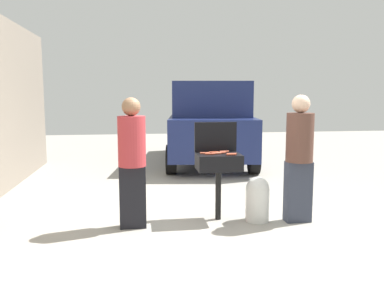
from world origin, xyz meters
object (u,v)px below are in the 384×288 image
at_px(propane_tank, 257,198).
at_px(parked_minivan, 209,122).
at_px(hot_dog_3, 221,153).
at_px(person_right, 299,154).
at_px(hot_dog_5, 205,153).
at_px(hot_dog_6, 232,154).
at_px(person_left, 132,158).
at_px(hot_dog_1, 210,154).
at_px(bbq_grill, 219,164).
at_px(hot_dog_4, 216,153).
at_px(hot_dog_7, 231,154).
at_px(hot_dog_0, 224,152).
at_px(hot_dog_2, 214,152).

distance_m(propane_tank, parked_minivan, 4.76).
distance_m(hot_dog_3, propane_tank, 0.80).
bearing_deg(propane_tank, person_right, -8.31).
relative_size(hot_dog_5, hot_dog_6, 1.00).
xyz_separation_m(hot_dog_6, parked_minivan, (0.56, 4.67, 0.09)).
bearing_deg(propane_tank, person_left, -179.50).
height_order(hot_dog_1, parked_minivan, parked_minivan).
bearing_deg(bbq_grill, hot_dog_4, -143.56).
distance_m(bbq_grill, hot_dog_6, 0.25).
distance_m(propane_tank, person_left, 1.79).
height_order(bbq_grill, hot_dog_1, hot_dog_1).
bearing_deg(hot_dog_4, hot_dog_7, -35.98).
relative_size(bbq_grill, hot_dog_7, 7.09).
xyz_separation_m(hot_dog_0, hot_dog_6, (0.05, -0.23, 0.00)).
distance_m(hot_dog_5, person_left, 1.00).
height_order(hot_dog_7, person_right, person_right).
relative_size(hot_dog_2, hot_dog_3, 1.00).
bearing_deg(hot_dog_5, hot_dog_1, -57.67).
distance_m(hot_dog_4, hot_dog_7, 0.22).
bearing_deg(hot_dog_6, propane_tank, -5.73).
bearing_deg(hot_dog_5, hot_dog_0, 18.35).
height_order(hot_dog_7, propane_tank, hot_dog_7).
height_order(bbq_grill, hot_dog_2, hot_dog_2).
xyz_separation_m(bbq_grill, hot_dog_4, (-0.04, -0.03, 0.16)).
xyz_separation_m(bbq_grill, hot_dog_7, (0.14, -0.15, 0.16)).
xyz_separation_m(hot_dog_5, hot_dog_6, (0.34, -0.13, 0.00)).
bearing_deg(parked_minivan, propane_tank, 95.14).
distance_m(hot_dog_1, parked_minivan, 4.70).
distance_m(bbq_grill, hot_dog_1, 0.22).
height_order(hot_dog_1, hot_dog_5, same).
bearing_deg(hot_dog_7, hot_dog_6, 65.56).
relative_size(hot_dog_0, hot_dog_5, 1.00).
relative_size(hot_dog_1, hot_dog_3, 1.00).
bearing_deg(person_left, parked_minivan, 83.32).
bearing_deg(hot_dog_1, hot_dog_3, 26.82).
bearing_deg(hot_dog_7, hot_dog_4, 144.02).
relative_size(hot_dog_1, propane_tank, 0.21).
bearing_deg(parked_minivan, person_left, 75.81).
relative_size(bbq_grill, hot_dog_1, 7.09).
xyz_separation_m(hot_dog_0, hot_dog_1, (-0.24, -0.18, 0.00)).
distance_m(hot_dog_0, hot_dog_2, 0.16).
bearing_deg(hot_dog_0, propane_tank, -32.52).
bearing_deg(hot_dog_3, person_right, -13.71).
height_order(hot_dog_0, hot_dog_3, same).
distance_m(hot_dog_3, person_left, 1.22).
xyz_separation_m(hot_dog_4, propane_tank, (0.55, -0.12, -0.61)).
bearing_deg(hot_dog_3, propane_tank, -19.57).
bearing_deg(hot_dog_3, hot_dog_6, -48.44).
relative_size(hot_dog_1, hot_dog_2, 1.00).
height_order(propane_tank, person_right, person_right).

